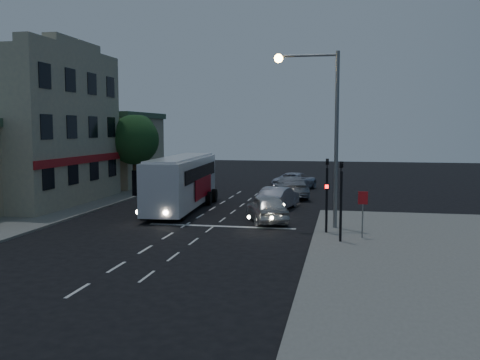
% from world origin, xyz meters
% --- Properties ---
extents(ground, '(120.00, 120.00, 0.00)m').
position_xyz_m(ground, '(0.00, 0.00, 0.00)').
color(ground, black).
extents(sidewalk_near, '(12.00, 24.00, 0.12)m').
position_xyz_m(sidewalk_near, '(13.00, -4.00, 0.06)').
color(sidewalk_near, slate).
rests_on(sidewalk_near, ground).
extents(sidewalk_far, '(12.00, 50.00, 0.12)m').
position_xyz_m(sidewalk_far, '(-13.00, 8.00, 0.06)').
color(sidewalk_far, slate).
rests_on(sidewalk_far, ground).
extents(road_markings, '(8.00, 30.55, 0.01)m').
position_xyz_m(road_markings, '(1.29, 3.31, 0.00)').
color(road_markings, silver).
rests_on(road_markings, ground).
extents(tour_bus, '(3.06, 11.32, 3.44)m').
position_xyz_m(tour_bus, '(-1.80, 7.24, 1.86)').
color(tour_bus, silver).
rests_on(tour_bus, ground).
extents(car_suv, '(3.26, 4.91, 1.55)m').
position_xyz_m(car_suv, '(4.20, 3.80, 0.78)').
color(car_suv, silver).
rests_on(car_suv, ground).
extents(car_sedan_a, '(2.39, 4.74, 1.49)m').
position_xyz_m(car_sedan_a, '(4.27, 8.52, 0.75)').
color(car_sedan_a, '#9FA0AF').
rests_on(car_sedan_a, ground).
extents(car_sedan_b, '(3.61, 5.98, 1.62)m').
position_xyz_m(car_sedan_b, '(4.43, 14.71, 0.81)').
color(car_sedan_b, '#A6A7AF').
rests_on(car_sedan_b, ground).
extents(car_sedan_c, '(3.80, 5.82, 1.49)m').
position_xyz_m(car_sedan_c, '(4.35, 19.88, 0.74)').
color(car_sedan_c, silver).
rests_on(car_sedan_c, ground).
extents(traffic_signal_main, '(0.25, 0.35, 4.10)m').
position_xyz_m(traffic_signal_main, '(7.60, 0.78, 2.42)').
color(traffic_signal_main, black).
rests_on(traffic_signal_main, sidewalk_near).
extents(traffic_signal_side, '(0.18, 0.15, 4.10)m').
position_xyz_m(traffic_signal_side, '(8.30, -1.20, 2.42)').
color(traffic_signal_side, black).
rests_on(traffic_signal_side, sidewalk_near).
extents(regulatory_sign, '(0.45, 0.12, 2.20)m').
position_xyz_m(regulatory_sign, '(9.30, -0.24, 1.60)').
color(regulatory_sign, slate).
rests_on(regulatory_sign, sidewalk_near).
extents(streetlight, '(3.32, 0.44, 9.00)m').
position_xyz_m(streetlight, '(7.34, 2.20, 5.73)').
color(streetlight, slate).
rests_on(streetlight, sidewalk_near).
extents(main_building, '(10.12, 12.00, 11.00)m').
position_xyz_m(main_building, '(-13.96, 8.00, 5.16)').
color(main_building, gray).
rests_on(main_building, sidewalk_far).
extents(low_building_north, '(9.40, 9.40, 6.50)m').
position_xyz_m(low_building_north, '(-13.50, 20.00, 3.39)').
color(low_building_north, tan).
rests_on(low_building_north, sidewalk_far).
extents(street_tree, '(4.00, 4.00, 6.20)m').
position_xyz_m(street_tree, '(-8.21, 15.02, 4.50)').
color(street_tree, black).
rests_on(street_tree, sidewalk_far).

